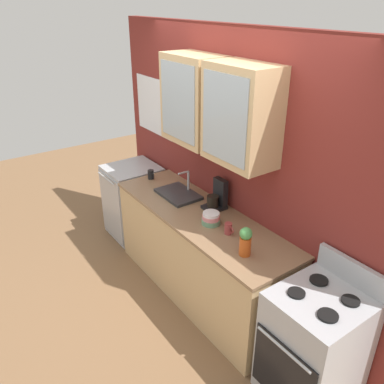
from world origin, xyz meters
name	(u,v)px	position (x,y,z in m)	size (l,w,h in m)	color
ground_plane	(199,290)	(0.00, 0.00, 0.00)	(10.00, 10.00, 0.00)	brown
back_wall_unit	(228,154)	(-0.01, 0.32, 1.42)	(3.71, 0.45, 2.52)	maroon
counter	(200,254)	(0.00, 0.00, 0.45)	(2.13, 0.66, 0.90)	tan
stove_range	(314,346)	(1.40, 0.00, 0.46)	(0.57, 0.67, 1.08)	#ADAFB5
sink_faucet	(178,193)	(-0.44, 0.05, 0.92)	(0.45, 0.31, 0.25)	#2D2D30
bowl_stack	(211,218)	(0.19, -0.02, 0.95)	(0.17, 0.17, 0.11)	#669972
vase	(245,241)	(0.72, -0.09, 1.03)	(0.10, 0.10, 0.24)	#BF4C19
cup_near_sink	(151,174)	(-0.95, 0.03, 0.95)	(0.11, 0.07, 0.10)	black
cup_near_bowls	(228,229)	(0.41, -0.01, 0.95)	(0.10, 0.06, 0.10)	#993838
dishwasher	(134,201)	(-1.38, 0.00, 0.45)	(0.56, 0.64, 0.90)	#ADAFB5
coffee_maker	(217,198)	(-0.01, 0.20, 1.01)	(0.17, 0.20, 0.29)	black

